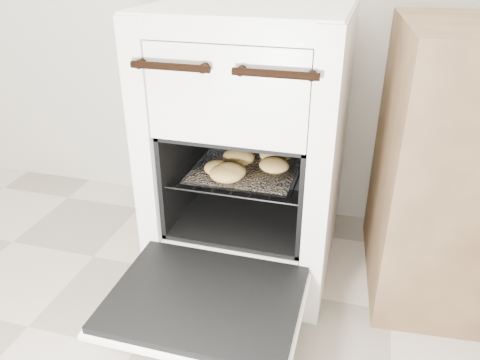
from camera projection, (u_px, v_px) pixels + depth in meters
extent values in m
cube|color=silver|center=(252.00, 145.00, 1.47)|extent=(0.54, 0.58, 0.83)
cylinder|color=black|center=(170.00, 67.00, 1.10)|extent=(0.20, 0.02, 0.02)
cylinder|color=black|center=(275.00, 74.00, 1.04)|extent=(0.20, 0.02, 0.02)
cube|color=black|center=(205.00, 298.00, 1.17)|extent=(0.47, 0.36, 0.02)
cube|color=silver|center=(205.00, 303.00, 1.18)|extent=(0.49, 0.38, 0.01)
cylinder|color=black|center=(187.00, 161.00, 1.47)|extent=(0.01, 0.38, 0.01)
cylinder|color=black|center=(310.00, 176.00, 1.38)|extent=(0.01, 0.38, 0.01)
cylinder|color=black|center=(229.00, 196.00, 1.27)|extent=(0.39, 0.01, 0.01)
cylinder|color=black|center=(260.00, 146.00, 1.58)|extent=(0.39, 0.01, 0.01)
cylinder|color=black|center=(197.00, 162.00, 1.47)|extent=(0.01, 0.36, 0.01)
cylinder|color=black|center=(213.00, 164.00, 1.45)|extent=(0.01, 0.36, 0.01)
cylinder|color=black|center=(229.00, 166.00, 1.44)|extent=(0.01, 0.36, 0.01)
cylinder|color=black|center=(246.00, 168.00, 1.43)|extent=(0.01, 0.36, 0.01)
cylinder|color=black|center=(264.00, 171.00, 1.41)|extent=(0.01, 0.36, 0.01)
cylinder|color=black|center=(281.00, 173.00, 1.40)|extent=(0.01, 0.36, 0.01)
cylinder|color=black|center=(299.00, 175.00, 1.39)|extent=(0.01, 0.36, 0.01)
cube|color=white|center=(245.00, 169.00, 1.41)|extent=(0.31, 0.27, 0.01)
ellipsoid|color=tan|center=(274.00, 165.00, 1.38)|extent=(0.12, 0.12, 0.04)
ellipsoid|color=tan|center=(239.00, 157.00, 1.43)|extent=(0.13, 0.13, 0.04)
ellipsoid|color=tan|center=(275.00, 154.00, 1.45)|extent=(0.14, 0.14, 0.04)
ellipsoid|color=tan|center=(230.00, 171.00, 1.34)|extent=(0.12, 0.12, 0.05)
ellipsoid|color=tan|center=(219.00, 168.00, 1.36)|extent=(0.09, 0.09, 0.04)
ellipsoid|color=tan|center=(227.00, 173.00, 1.33)|extent=(0.12, 0.12, 0.04)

